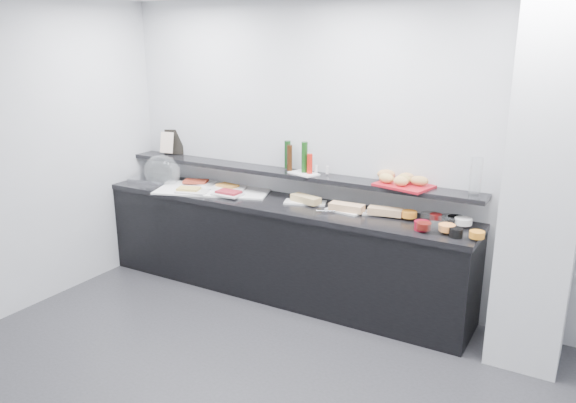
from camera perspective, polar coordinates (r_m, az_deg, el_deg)
The scene contains 54 objects.
back_wall at distance 4.97m, azimuth 7.71°, elevation 4.68°, with size 5.00×0.02×2.70m, color #B5B8BC.
column at distance 4.29m, azimuth 24.63°, elevation 1.51°, with size 0.50×0.50×2.70m, color white.
buffet_cabinet at distance 5.28m, azimuth -1.00°, elevation -4.97°, with size 3.60×0.60×0.85m, color black.
counter_top at distance 5.13m, azimuth -1.02°, elevation -0.28°, with size 3.62×0.62×0.05m, color black.
wall_shelf at distance 5.21m, azimuth -0.04°, elevation 2.88°, with size 3.60×0.25×0.04m, color black.
cloche_base at distance 6.03m, azimuth -13.49°, elevation 2.21°, with size 0.45×0.30×0.04m, color silver.
cloche_dome at distance 5.90m, azimuth -12.68°, elevation 2.99°, with size 0.42×0.28×0.34m, color white.
linen_runner at distance 5.55m, azimuth -7.52°, elevation 1.20°, with size 1.10×0.52×0.01m, color white.
platter_meat_a at distance 5.81m, azimuth -8.88°, elevation 1.97°, with size 0.30×0.20×0.01m, color silver.
food_meat_a at distance 5.77m, azimuth -9.37°, elevation 2.04°, with size 0.23×0.15×0.02m, color maroon.
platter_salmon at distance 5.52m, azimuth -6.08°, elevation 1.33°, with size 0.33×0.22×0.01m, color white.
food_salmon at distance 5.56m, azimuth -6.17°, elevation 1.62°, with size 0.20×0.13×0.02m, color #C67A28.
platter_cheese at distance 5.46m, azimuth -9.63°, elevation 1.02°, with size 0.30×0.20×0.01m, color silver.
food_cheese at distance 5.49m, azimuth -10.06°, elevation 1.29°, with size 0.21×0.13×0.02m, color gold.
platter_meat_b at distance 5.31m, azimuth -6.15°, elevation 0.73°, with size 0.28×0.18×0.01m, color silver.
food_meat_b at distance 5.32m, azimuth -6.05°, elevation 0.97°, with size 0.22×0.14×0.02m, color maroon.
sandwich_plate_left at distance 5.08m, azimuth 1.76°, elevation -0.09°, with size 0.37×0.16×0.01m, color white.
sandwich_food_left at distance 5.05m, azimuth 1.81°, elevation 0.25°, with size 0.28×0.11×0.06m, color tan.
tongs_left at distance 5.04m, azimuth 2.58°, elevation -0.08°, with size 0.01×0.01×0.16m, color #BABDC2.
sandwich_plate_mid at distance 4.85m, azimuth 5.68°, elevation -0.96°, with size 0.31×0.13×0.01m, color silver.
sandwich_food_mid at distance 4.82m, azimuth 5.99°, elevation -0.58°, with size 0.30×0.11×0.06m, color tan.
tongs_mid at distance 4.79m, azimuth 3.86°, elevation -0.96°, with size 0.01×0.01×0.16m, color #A8A9AF.
sandwich_plate_right at distance 4.82m, azimuth 9.38°, elevation -1.19°, with size 0.31×0.13×0.01m, color silver.
sandwich_food_right at distance 4.75m, azimuth 9.86°, elevation -0.99°, with size 0.28×0.11×0.06m, color tan.
tongs_right at distance 4.79m, azimuth 8.35°, elevation -1.11°, with size 0.01×0.01×0.16m, color #B6B9BD.
bowl_glass_fruit at distance 4.70m, azimuth 14.18°, elevation -1.58°, with size 0.15×0.15×0.07m, color silver.
fill_glass_fruit at distance 4.71m, azimuth 12.20°, elevation -1.26°, with size 0.13×0.13×0.05m, color orange.
bowl_black_jam at distance 4.67m, azimuth 16.67°, elevation -1.86°, with size 0.13×0.13×0.07m, color black.
fill_black_jam at distance 4.68m, azimuth 14.78°, elevation -1.53°, with size 0.10×0.10×0.05m, color #620E0E.
bowl_glass_cream at distance 4.65m, azimuth 16.10°, elevation -1.90°, with size 0.18×0.18×0.07m, color white.
fill_glass_cream at distance 4.64m, azimuth 17.38°, elevation -1.92°, with size 0.14×0.14×0.05m, color white.
bowl_red_jam at distance 4.48m, azimuth 13.47°, elevation -2.40°, with size 0.12×0.12×0.07m, color maroon.
fill_red_jam at distance 4.44m, azimuth 13.64°, elevation -2.43°, with size 0.11×0.11×0.05m, color #4F0F0B.
bowl_glass_salmon at distance 4.45m, azimuth 14.64°, elevation -2.61°, with size 0.15×0.15×0.07m, color white.
fill_glass_salmon at distance 4.44m, azimuth 15.84°, elevation -2.57°, with size 0.13×0.13×0.05m, color #FA8D3D.
bowl_black_fruit at distance 4.39m, azimuth 16.70°, elevation -3.04°, with size 0.11×0.11×0.07m, color black.
fill_black_fruit at distance 4.35m, azimuth 18.64°, elevation -3.20°, with size 0.11×0.11×0.05m, color orange.
framed_print at distance 6.10m, azimuth -11.51°, elevation 5.94°, with size 0.21×0.02×0.26m, color black.
print_art at distance 6.09m, azimuth -12.21°, elevation 5.88°, with size 0.15×0.00×0.22m, color beige.
condiment_tray at distance 5.10m, azimuth 1.61°, elevation 2.87°, with size 0.26×0.16×0.01m, color white.
bottle_green_a at distance 5.25m, azimuth -0.05°, elevation 4.79°, with size 0.06×0.06×0.26m, color #0E3511.
bottle_brown at distance 5.15m, azimuth 0.17°, elevation 4.45°, with size 0.05×0.05×0.24m, color black.
bottle_green_b at distance 5.09m, azimuth 1.69°, elevation 4.52°, with size 0.06×0.06×0.28m, color #123D10.
bottle_hot at distance 5.05m, azimuth 2.22°, elevation 3.86°, with size 0.05×0.05×0.18m, color red.
shaker_salt at distance 5.06m, azimuth 4.01°, elevation 3.22°, with size 0.03×0.03×0.07m, color silver.
shaker_pepper at distance 5.11m, azimuth 2.86°, elevation 3.35°, with size 0.03×0.03×0.07m, color white.
bread_tray at distance 4.75m, azimuth 11.69°, elevation 1.60°, with size 0.44×0.31×0.02m, color #A6111D.
bread_roll_nw at distance 4.90m, azimuth 9.94°, elevation 2.75°, with size 0.15×0.10×0.08m, color tan.
bread_roll_n at distance 4.82m, azimuth 11.94°, elevation 2.42°, with size 0.13×0.08×0.08m, color #C2864A.
bread_roll_sw at distance 4.76m, azimuth 9.97°, elevation 2.35°, with size 0.13×0.09×0.08m, color tan.
bread_roll_s at distance 4.68m, azimuth 11.38°, elevation 2.04°, with size 0.12×0.08×0.08m, color tan.
bread_roll_midw at distance 4.75m, azimuth 11.66°, elevation 2.24°, with size 0.13×0.08×0.08m, color #B28F44.
bread_roll_mide at distance 4.73m, azimuth 13.20°, elevation 2.06°, with size 0.15×0.10×0.08m, color #B28143.
carafe at distance 4.60m, azimuth 18.54°, elevation 2.41°, with size 0.09×0.09×0.30m, color silver.
Camera 1 is at (1.84, -2.52, 2.32)m, focal length 35.00 mm.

